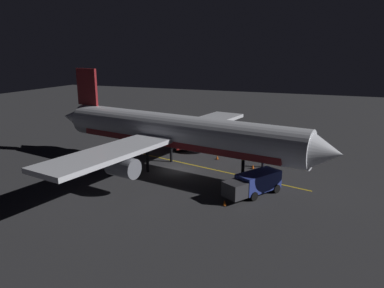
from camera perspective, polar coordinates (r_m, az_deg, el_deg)
ground_plane at (r=44.44m, az=-2.40°, el=-4.26°), size 180.00×180.00×0.20m
apron_guide_stripe at (r=44.68m, az=3.28°, el=-4.03°), size 6.24×23.99×0.01m
airliner at (r=43.48m, az=-3.12°, el=1.84°), size 35.56×39.09×11.92m
baggage_truck at (r=37.02m, az=9.79°, el=-6.23°), size 6.66×5.16×2.28m
catering_truck at (r=54.17m, az=-2.16°, el=0.64°), size 6.15×5.52×2.33m
ground_crew_worker at (r=46.11m, az=11.17°, el=-2.54°), size 0.40×0.40×1.74m
traffic_cone_near_left at (r=48.72m, az=4.03°, el=-2.15°), size 0.50×0.50×0.55m
traffic_cone_near_right at (r=34.56m, az=5.19°, el=-9.33°), size 0.50×0.50×0.55m
traffic_cone_under_wing at (r=39.43m, az=12.46°, el=-6.55°), size 0.50×0.50×0.55m
traffic_cone_far at (r=45.43m, az=9.63°, el=-3.57°), size 0.50×0.50×0.55m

